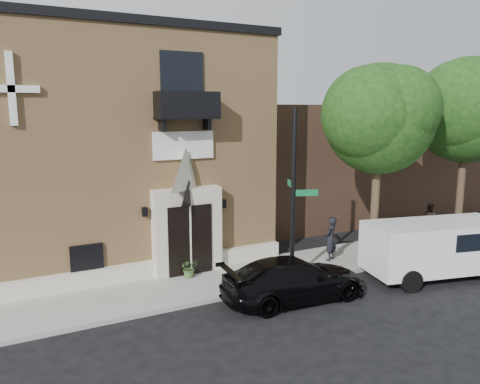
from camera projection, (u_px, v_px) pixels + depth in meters
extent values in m
plane|color=black|center=(246.00, 296.00, 15.70)|extent=(120.00, 120.00, 0.00)
cube|color=gray|center=(251.00, 275.00, 17.45)|extent=(42.00, 3.00, 0.15)
cube|color=tan|center=(100.00, 148.00, 20.53)|extent=(12.00, 10.00, 9.00)
cube|color=black|center=(94.00, 38.00, 19.71)|extent=(12.20, 10.20, 0.30)
cube|color=beige|center=(135.00, 271.00, 16.77)|extent=(12.00, 0.30, 0.60)
cube|color=beige|center=(187.00, 231.00, 17.34)|extent=(2.60, 0.55, 3.20)
pyramid|color=beige|center=(186.00, 168.00, 16.93)|extent=(2.60, 0.55, 1.50)
cube|color=black|center=(190.00, 240.00, 17.14)|extent=(1.70, 0.06, 2.60)
cube|color=beige|center=(191.00, 241.00, 17.10)|extent=(0.06, 0.04, 2.60)
cube|color=white|center=(184.00, 145.00, 16.95)|extent=(2.30, 0.10, 1.00)
cube|color=black|center=(187.00, 118.00, 16.44)|extent=(2.20, 0.90, 0.10)
cube|color=black|center=(191.00, 104.00, 15.98)|extent=(2.20, 0.06, 0.90)
cube|color=black|center=(158.00, 104.00, 15.88)|extent=(0.06, 0.90, 0.90)
cube|color=black|center=(214.00, 105.00, 16.84)|extent=(0.06, 0.90, 0.90)
cube|color=black|center=(182.00, 83.00, 16.59)|extent=(1.60, 0.08, 2.20)
cube|color=white|center=(11.00, 89.00, 14.10)|extent=(0.22, 0.14, 2.20)
cube|color=white|center=(11.00, 89.00, 14.10)|extent=(1.60, 0.14, 0.22)
cube|color=black|center=(87.00, 259.00, 15.98)|extent=(1.10, 0.10, 1.00)
cube|color=orange|center=(87.00, 258.00, 16.01)|extent=(0.85, 0.06, 0.75)
cube|color=black|center=(145.00, 212.00, 16.60)|extent=(0.18, 0.18, 0.32)
cube|color=black|center=(223.00, 204.00, 18.01)|extent=(0.18, 0.18, 0.32)
cube|color=brown|center=(350.00, 159.00, 28.46)|extent=(18.00, 8.00, 6.40)
cylinder|color=#38281C|center=(375.00, 211.00, 18.43)|extent=(0.32, 0.32, 4.20)
sphere|color=#11340E|center=(379.00, 119.00, 17.80)|extent=(4.20, 4.20, 4.20)
sphere|color=#11340E|center=(389.00, 126.00, 18.48)|extent=(3.36, 3.36, 3.36)
sphere|color=#11340E|center=(369.00, 114.00, 17.28)|extent=(3.57, 3.57, 3.57)
sphere|color=#11340E|center=(398.00, 108.00, 17.21)|extent=(3.15, 3.15, 3.15)
cylinder|color=#38281C|center=(460.00, 197.00, 20.69)|extent=(0.32, 0.32, 4.42)
sphere|color=#11340E|center=(467.00, 110.00, 20.02)|extent=(4.50, 4.50, 4.50)
sphere|color=#11340E|center=(473.00, 117.00, 20.70)|extent=(3.60, 3.60, 3.60)
sphere|color=#11340E|center=(461.00, 105.00, 19.49)|extent=(3.82, 3.82, 3.83)
imported|color=black|center=(294.00, 279.00, 15.28)|extent=(5.00, 2.28, 1.42)
cube|color=silver|center=(436.00, 246.00, 17.18)|extent=(5.52, 3.20, 1.76)
cube|color=black|center=(477.00, 242.00, 16.32)|extent=(1.62, 0.42, 0.62)
cylinder|color=black|center=(411.00, 281.00, 15.98)|extent=(0.83, 0.43, 0.79)
cylinder|color=black|center=(380.00, 263.00, 17.86)|extent=(0.83, 0.43, 0.79)
cylinder|color=black|center=(454.00, 256.00, 18.67)|extent=(0.83, 0.43, 0.79)
cylinder|color=black|center=(293.00, 196.00, 16.35)|extent=(0.16, 0.16, 6.10)
cube|color=#106035|center=(306.00, 193.00, 16.38)|extent=(0.82, 0.35, 0.22)
cube|color=#106035|center=(291.00, 184.00, 16.74)|extent=(0.35, 0.82, 0.22)
cylinder|color=#9B000E|center=(377.00, 259.00, 18.92)|extent=(0.38, 0.38, 0.08)
cylinder|color=#9B000E|center=(377.00, 252.00, 18.86)|extent=(0.27, 0.27, 0.57)
sphere|color=#9B000E|center=(378.00, 244.00, 18.80)|extent=(0.27, 0.27, 0.27)
cylinder|color=#9B000E|center=(377.00, 251.00, 18.85)|extent=(0.47, 0.13, 0.13)
cube|color=#0E3417|center=(422.00, 239.00, 19.86)|extent=(2.18, 1.51, 1.21)
cube|color=black|center=(423.00, 224.00, 19.74)|extent=(2.24, 1.57, 0.13)
imported|color=#3F602D|center=(189.00, 268.00, 16.99)|extent=(0.65, 0.57, 0.71)
imported|color=black|center=(331.00, 239.00, 18.84)|extent=(0.77, 0.68, 1.78)
imported|color=#2E251F|center=(429.00, 220.00, 22.49)|extent=(0.75, 0.88, 1.60)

